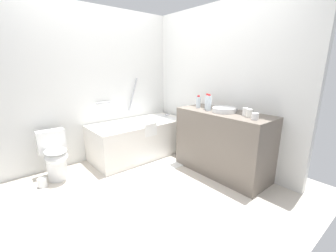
# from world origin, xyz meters

# --- Properties ---
(ground_plane) EXTENTS (3.63, 3.63, 0.00)m
(ground_plane) POSITION_xyz_m (0.00, 0.00, 0.00)
(ground_plane) COLOR beige
(wall_back_tiled) EXTENTS (3.03, 0.10, 2.38)m
(wall_back_tiled) POSITION_xyz_m (0.00, 1.29, 1.19)
(wall_back_tiled) COLOR silver
(wall_back_tiled) RESTS_ON ground_plane
(wall_right_mirror) EXTENTS (0.10, 2.87, 2.38)m
(wall_right_mirror) POSITION_xyz_m (1.37, 0.00, 1.19)
(wall_right_mirror) COLOR silver
(wall_right_mirror) RESTS_ON ground_plane
(bathtub) EXTENTS (1.61, 0.76, 1.30)m
(bathtub) POSITION_xyz_m (0.48, 0.86, 0.32)
(bathtub) COLOR white
(bathtub) RESTS_ON ground_plane
(toilet) EXTENTS (0.36, 0.49, 0.67)m
(toilet) POSITION_xyz_m (-0.84, 0.90, 0.32)
(toilet) COLOR white
(toilet) RESTS_ON ground_plane
(vanity_counter) EXTENTS (0.56, 1.32, 0.90)m
(vanity_counter) POSITION_xyz_m (1.04, -0.44, 0.45)
(vanity_counter) COLOR #6B6056
(vanity_counter) RESTS_ON ground_plane
(sink_basin) EXTENTS (0.32, 0.32, 0.06)m
(sink_basin) POSITION_xyz_m (1.02, -0.44, 0.93)
(sink_basin) COLOR white
(sink_basin) RESTS_ON vanity_counter
(sink_faucet) EXTENTS (0.11, 0.15, 0.06)m
(sink_faucet) POSITION_xyz_m (1.21, -0.44, 0.93)
(sink_faucet) COLOR #A0A0A5
(sink_faucet) RESTS_ON vanity_counter
(water_bottle_0) EXTENTS (0.07, 0.07, 0.18)m
(water_bottle_0) POSITION_xyz_m (1.00, -0.00, 0.98)
(water_bottle_0) COLOR silver
(water_bottle_0) RESTS_ON vanity_counter
(water_bottle_1) EXTENTS (0.06, 0.06, 0.23)m
(water_bottle_1) POSITION_xyz_m (0.99, -0.17, 1.00)
(water_bottle_1) COLOR silver
(water_bottle_1) RESTS_ON vanity_counter
(water_bottle_2) EXTENTS (0.07, 0.07, 0.23)m
(water_bottle_2) POSITION_xyz_m (0.94, -0.24, 1.01)
(water_bottle_2) COLOR silver
(water_bottle_2) RESTS_ON vanity_counter
(drinking_glass_0) EXTENTS (0.08, 0.08, 0.08)m
(drinking_glass_0) POSITION_xyz_m (0.94, -0.94, 0.94)
(drinking_glass_0) COLOR white
(drinking_glass_0) RESTS_ON vanity_counter
(drinking_glass_1) EXTENTS (0.07, 0.07, 0.10)m
(drinking_glass_1) POSITION_xyz_m (1.00, -0.83, 0.95)
(drinking_glass_1) COLOR white
(drinking_glass_1) RESTS_ON vanity_counter
(drinking_glass_2) EXTENTS (0.06, 0.06, 0.10)m
(drinking_glass_2) POSITION_xyz_m (1.04, -0.75, 0.95)
(drinking_glass_2) COLOR white
(drinking_glass_2) RESTS_ON vanity_counter
(bath_mat) EXTENTS (0.61, 0.39, 0.01)m
(bath_mat) POSITION_xyz_m (0.49, 0.25, 0.01)
(bath_mat) COLOR white
(bath_mat) RESTS_ON ground_plane
(toilet_paper_roll) EXTENTS (0.11, 0.11, 0.12)m
(toilet_paper_roll) POSITION_xyz_m (-1.05, 0.77, 0.06)
(toilet_paper_roll) COLOR white
(toilet_paper_roll) RESTS_ON ground_plane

